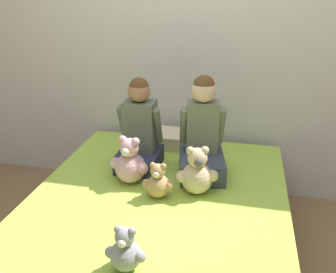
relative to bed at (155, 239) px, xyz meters
The scene contains 10 objects.
ground_plane 0.24m from the bed, ahead, with size 14.00×14.00×0.00m, color #93704C.
wall_behind_bed 1.50m from the bed, 90.00° to the left, with size 8.00×0.06×2.50m.
bed is the anchor object (origin of this frame).
child_on_left 0.73m from the bed, 114.98° to the left, with size 0.30×0.32×0.64m.
child_on_right 0.72m from the bed, 65.27° to the left, with size 0.36×0.44×0.68m.
teddy_bear_held_by_left_child 0.50m from the bed, 132.85° to the left, with size 0.27×0.20×0.32m.
teddy_bear_held_by_right_child 0.48m from the bed, 41.99° to the left, with size 0.26×0.20×0.31m.
teddy_bear_between_children 0.36m from the bed, 88.90° to the left, with size 0.19×0.15×0.23m.
teddy_bear_at_foot_of_bed 0.62m from the bed, 89.55° to the right, with size 0.19×0.15×0.23m.
pillow_at_headboard 0.91m from the bed, 90.00° to the left, with size 0.56×0.26×0.11m.
Camera 1 is at (0.46, -1.71, 1.70)m, focal length 38.00 mm.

